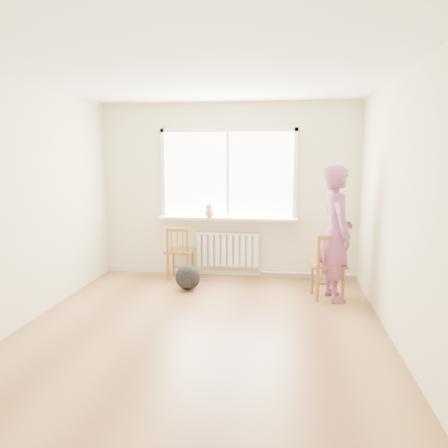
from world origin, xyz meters
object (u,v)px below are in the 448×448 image
(chair_left, at_px, (179,253))
(backpack, at_px, (188,278))
(cat, at_px, (210,211))
(person, at_px, (336,233))
(chair_right, at_px, (329,267))

(chair_left, xyz_separation_m, backpack, (0.24, -0.51, -0.24))
(cat, relative_size, backpack, 1.05)
(chair_left, xyz_separation_m, person, (2.26, -0.64, 0.47))
(chair_right, bearing_deg, cat, -33.75)
(chair_left, bearing_deg, backpack, 117.14)
(person, bearing_deg, chair_right, 92.62)
(chair_right, xyz_separation_m, person, (0.08, 0.02, 0.44))
(cat, xyz_separation_m, backpack, (-0.21, -0.68, -0.87))
(chair_right, distance_m, person, 0.45)
(person, height_order, cat, person)
(cat, height_order, backpack, cat)
(chair_right, distance_m, backpack, 1.96)
(chair_left, distance_m, chair_right, 2.27)
(chair_left, height_order, person, person)
(chair_right, relative_size, cat, 2.37)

